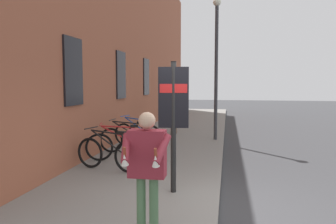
{
  "coord_description": "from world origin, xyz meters",
  "views": [
    {
      "loc": [
        -5.21,
        -0.12,
        2.13
      ],
      "look_at": [
        3.42,
        1.47,
        1.35
      ],
      "focal_mm": 34.91,
      "sensor_mm": 36.0,
      "label": 1
    }
  ],
  "objects_px": {
    "bicycle_leaning_wall": "(129,140)",
    "transit_info_sign": "(173,106)",
    "bicycle_mid_rack": "(120,146)",
    "bicycle_end_of_row": "(138,135)",
    "pedestrian_near_bus": "(174,110)",
    "street_lamp": "(216,56)",
    "tourist_with_hotdogs": "(147,161)",
    "bicycle_nearest_sign": "(109,154)"
  },
  "relations": [
    {
      "from": "bicycle_nearest_sign",
      "to": "street_lamp",
      "type": "height_order",
      "value": "street_lamp"
    },
    {
      "from": "pedestrian_near_bus",
      "to": "tourist_with_hotdogs",
      "type": "xyz_separation_m",
      "value": [
        -8.69,
        -1.07,
        0.09
      ]
    },
    {
      "from": "transit_info_sign",
      "to": "tourist_with_hotdogs",
      "type": "bearing_deg",
      "value": 178.81
    },
    {
      "from": "bicycle_leaning_wall",
      "to": "street_lamp",
      "type": "relative_size",
      "value": 0.36
    },
    {
      "from": "street_lamp",
      "to": "bicycle_leaning_wall",
      "type": "bearing_deg",
      "value": 139.78
    },
    {
      "from": "bicycle_leaning_wall",
      "to": "bicycle_end_of_row",
      "type": "height_order",
      "value": "same"
    },
    {
      "from": "transit_info_sign",
      "to": "street_lamp",
      "type": "distance_m",
      "value": 6.01
    },
    {
      "from": "bicycle_nearest_sign",
      "to": "bicycle_mid_rack",
      "type": "distance_m",
      "value": 0.97
    },
    {
      "from": "bicycle_nearest_sign",
      "to": "bicycle_end_of_row",
      "type": "height_order",
      "value": "same"
    },
    {
      "from": "bicycle_nearest_sign",
      "to": "bicycle_leaning_wall",
      "type": "distance_m",
      "value": 1.84
    },
    {
      "from": "transit_info_sign",
      "to": "bicycle_leaning_wall",
      "type": "bearing_deg",
      "value": 30.62
    },
    {
      "from": "bicycle_nearest_sign",
      "to": "bicycle_end_of_row",
      "type": "xyz_separation_m",
      "value": [
        2.81,
        0.1,
        0.0
      ]
    },
    {
      "from": "bicycle_mid_rack",
      "to": "pedestrian_near_bus",
      "type": "bearing_deg",
      "value": -7.99
    },
    {
      "from": "bicycle_end_of_row",
      "to": "transit_info_sign",
      "type": "height_order",
      "value": "transit_info_sign"
    },
    {
      "from": "bicycle_leaning_wall",
      "to": "transit_info_sign",
      "type": "relative_size",
      "value": 0.74
    },
    {
      "from": "bicycle_nearest_sign",
      "to": "bicycle_leaning_wall",
      "type": "height_order",
      "value": "same"
    },
    {
      "from": "bicycle_leaning_wall",
      "to": "bicycle_end_of_row",
      "type": "relative_size",
      "value": 1.04
    },
    {
      "from": "tourist_with_hotdogs",
      "to": "street_lamp",
      "type": "height_order",
      "value": "street_lamp"
    },
    {
      "from": "bicycle_end_of_row",
      "to": "transit_info_sign",
      "type": "bearing_deg",
      "value": -155.8
    },
    {
      "from": "bicycle_nearest_sign",
      "to": "bicycle_end_of_row",
      "type": "bearing_deg",
      "value": 1.94
    },
    {
      "from": "street_lamp",
      "to": "bicycle_end_of_row",
      "type": "bearing_deg",
      "value": 127.61
    },
    {
      "from": "bicycle_mid_rack",
      "to": "bicycle_end_of_row",
      "type": "height_order",
      "value": "same"
    },
    {
      "from": "transit_info_sign",
      "to": "tourist_with_hotdogs",
      "type": "relative_size",
      "value": 1.46
    },
    {
      "from": "bicycle_leaning_wall",
      "to": "tourist_with_hotdogs",
      "type": "bearing_deg",
      "value": -160.14
    },
    {
      "from": "bicycle_nearest_sign",
      "to": "transit_info_sign",
      "type": "bearing_deg",
      "value": -125.23
    },
    {
      "from": "bicycle_mid_rack",
      "to": "transit_info_sign",
      "type": "relative_size",
      "value": 0.72
    },
    {
      "from": "bicycle_nearest_sign",
      "to": "bicycle_mid_rack",
      "type": "height_order",
      "value": "same"
    },
    {
      "from": "pedestrian_near_bus",
      "to": "street_lamp",
      "type": "bearing_deg",
      "value": -121.46
    },
    {
      "from": "bicycle_end_of_row",
      "to": "transit_info_sign",
      "type": "distance_m",
      "value": 4.57
    },
    {
      "from": "bicycle_leaning_wall",
      "to": "tourist_with_hotdogs",
      "type": "relative_size",
      "value": 1.08
    },
    {
      "from": "bicycle_leaning_wall",
      "to": "transit_info_sign",
      "type": "xyz_separation_m",
      "value": [
        -3.05,
        -1.8,
        1.21
      ]
    },
    {
      "from": "transit_info_sign",
      "to": "bicycle_mid_rack",
      "type": "bearing_deg",
      "value": 38.97
    },
    {
      "from": "bicycle_nearest_sign",
      "to": "street_lamp",
      "type": "xyz_separation_m",
      "value": [
        4.63,
        -2.26,
        2.55
      ]
    },
    {
      "from": "transit_info_sign",
      "to": "street_lamp",
      "type": "xyz_separation_m",
      "value": [
        5.83,
        -0.55,
        1.34
      ]
    },
    {
      "from": "tourist_with_hotdogs",
      "to": "bicycle_leaning_wall",
      "type": "bearing_deg",
      "value": 19.86
    },
    {
      "from": "bicycle_nearest_sign",
      "to": "bicycle_mid_rack",
      "type": "bearing_deg",
      "value": 3.15
    },
    {
      "from": "bicycle_leaning_wall",
      "to": "pedestrian_near_bus",
      "type": "height_order",
      "value": "pedestrian_near_bus"
    },
    {
      "from": "bicycle_end_of_row",
      "to": "pedestrian_near_bus",
      "type": "distance_m",
      "value": 2.96
    },
    {
      "from": "bicycle_mid_rack",
      "to": "tourist_with_hotdogs",
      "type": "xyz_separation_m",
      "value": [
        -4.02,
        -1.73,
        0.63
      ]
    },
    {
      "from": "street_lamp",
      "to": "transit_info_sign",
      "type": "bearing_deg",
      "value": 174.62
    },
    {
      "from": "bicycle_nearest_sign",
      "to": "tourist_with_hotdogs",
      "type": "distance_m",
      "value": 3.54
    },
    {
      "from": "tourist_with_hotdogs",
      "to": "street_lamp",
      "type": "bearing_deg",
      "value": -4.38
    }
  ]
}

